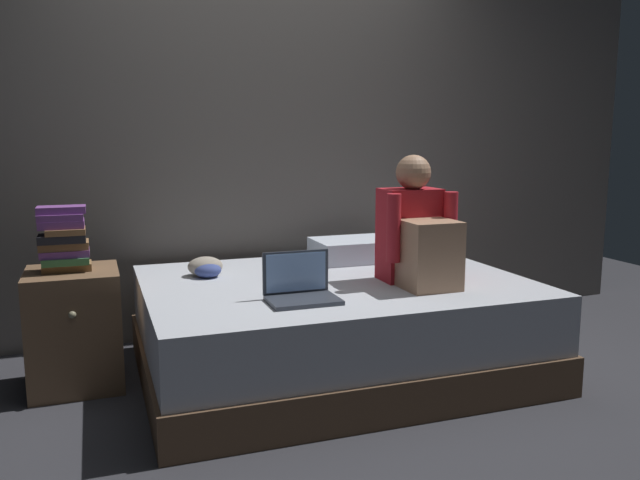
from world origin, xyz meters
TOP-DOWN VIEW (x-y plane):
  - ground_plane at (0.00, 0.00)m, footprint 8.00×8.00m
  - wall_back at (0.00, 1.20)m, footprint 5.60×0.10m
  - bed at (0.20, 0.30)m, footprint 2.00×1.50m
  - nightstand at (-1.10, 0.54)m, footprint 0.44×0.46m
  - person_sitting at (0.57, 0.08)m, footprint 0.39×0.44m
  - laptop at (-0.10, -0.05)m, footprint 0.32×0.23m
  - pillow at (0.54, 0.75)m, footprint 0.56×0.36m
  - book_stack at (-1.13, 0.53)m, footprint 0.24×0.18m
  - clothes_pile at (-0.42, 0.60)m, footprint 0.19×0.19m

SIDE VIEW (x-z plane):
  - ground_plane at x=0.00m, z-range 0.00..0.00m
  - bed at x=0.20m, z-range 0.00..0.50m
  - nightstand at x=-1.10m, z-range 0.00..0.60m
  - clothes_pile at x=-0.42m, z-range 0.50..0.60m
  - laptop at x=-0.10m, z-range 0.45..0.67m
  - pillow at x=0.54m, z-range 0.50..0.63m
  - person_sitting at x=0.57m, z-range 0.42..1.08m
  - book_stack at x=-1.13m, z-range 0.59..0.91m
  - wall_back at x=0.00m, z-range 0.00..2.70m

